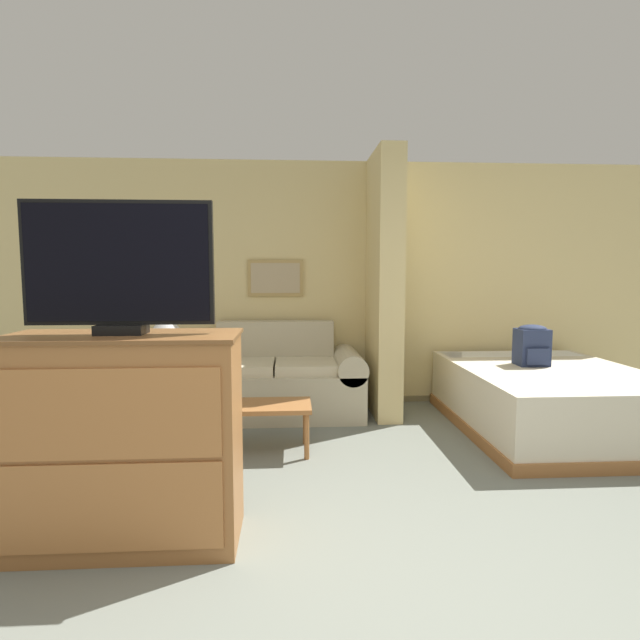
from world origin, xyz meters
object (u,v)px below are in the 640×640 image
(couch, at_px, (275,381))
(tv_dresser, at_px, (126,440))
(table_lamp, at_px, (166,326))
(coffee_table, at_px, (265,410))
(tv, at_px, (119,267))
(bed, at_px, (547,398))
(backpack, at_px, (532,344))

(couch, xyz_separation_m, tv_dresser, (-0.71, -2.35, 0.22))
(table_lamp, distance_m, tv_dresser, 2.33)
(couch, relative_size, coffee_table, 2.43)
(tv, bearing_deg, table_lamp, 98.34)
(couch, distance_m, coffee_table, 1.06)
(table_lamp, relative_size, tv_dresser, 0.39)
(coffee_table, bearing_deg, tv_dresser, -117.08)
(tv, relative_size, bed, 0.46)
(tv, xyz_separation_m, bed, (3.19, 1.71, -1.17))
(coffee_table, relative_size, tv, 0.77)
(tv, bearing_deg, coffee_table, 62.90)
(coffee_table, distance_m, table_lamp, 1.51)
(coffee_table, distance_m, backpack, 2.53)
(coffee_table, distance_m, bed, 2.56)
(coffee_table, bearing_deg, bed, 9.35)
(couch, bearing_deg, tv, -106.83)
(couch, height_order, bed, couch)
(table_lamp, bearing_deg, tv, -81.66)
(bed, bearing_deg, backpack, 126.12)
(tv_dresser, bearing_deg, backpack, 30.77)
(table_lamp, height_order, bed, table_lamp)
(tv_dresser, height_order, bed, tv_dresser)
(tv_dresser, xyz_separation_m, backpack, (3.09, 1.84, 0.21))
(couch, height_order, table_lamp, table_lamp)
(coffee_table, height_order, tv_dresser, tv_dresser)
(tv, bearing_deg, tv_dresser, -90.00)
(backpack, bearing_deg, tv_dresser, -149.23)
(table_lamp, bearing_deg, bed, -9.08)
(table_lamp, relative_size, backpack, 1.22)
(coffee_table, height_order, bed, bed)
(backpack, bearing_deg, coffee_table, -167.30)
(couch, height_order, coffee_table, couch)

